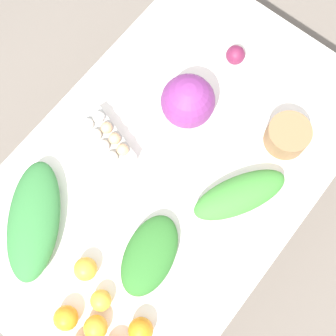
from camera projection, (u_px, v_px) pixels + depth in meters
ground_plane at (168, 212)px, 2.34m from camera, size 8.00×8.00×0.00m
dining_table at (168, 177)px, 1.69m from camera, size 1.48×0.92×0.76m
cabbage_purple at (188, 101)px, 1.58m from camera, size 0.19×0.19×0.19m
egg_carton at (106, 140)px, 1.59m from camera, size 0.15×0.24×0.09m
paper_bag at (287, 136)px, 1.59m from camera, size 0.15×0.15×0.09m
greens_bunch_scallion at (150, 255)px, 1.49m from camera, size 0.30×0.22×0.07m
greens_bunch_chard at (240, 195)px, 1.54m from camera, size 0.35×0.27×0.08m
greens_bunch_kale at (34, 220)px, 1.51m from camera, size 0.42×0.37×0.09m
beet_root at (235, 55)px, 1.69m from camera, size 0.07×0.07×0.07m
orange_0 at (96, 327)px, 1.42m from camera, size 0.08×0.08×0.08m
orange_1 at (141, 330)px, 1.42m from camera, size 0.08×0.08×0.08m
orange_3 at (66, 318)px, 1.43m from camera, size 0.08×0.08×0.08m
orange_4 at (85, 269)px, 1.47m from camera, size 0.08×0.08×0.08m
orange_5 at (101, 300)px, 1.45m from camera, size 0.07×0.07×0.07m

